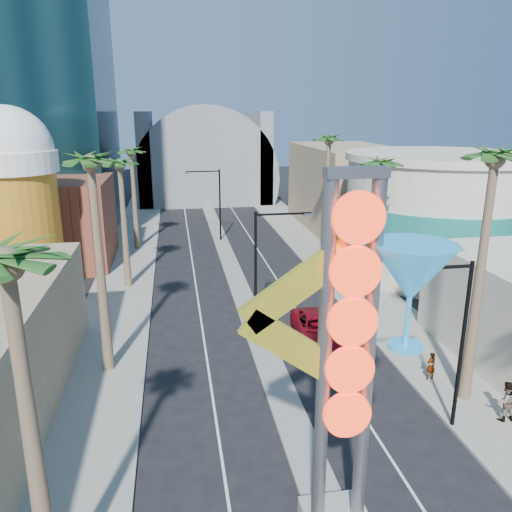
{
  "coord_description": "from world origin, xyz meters",
  "views": [
    {
      "loc": [
        -4.99,
        -10.14,
        14.01
      ],
      "look_at": [
        0.31,
        21.68,
        4.63
      ],
      "focal_mm": 35.0,
      "sensor_mm": 36.0,
      "label": 1
    }
  ],
  "objects_px": {
    "neon_sign": "(373,340)",
    "pedestrian_a": "(431,366)",
    "pedestrian_b": "(505,401)",
    "red_pickup": "(318,328)"
  },
  "relations": [
    {
      "from": "neon_sign",
      "to": "pedestrian_b",
      "type": "height_order",
      "value": "neon_sign"
    },
    {
      "from": "red_pickup",
      "to": "pedestrian_a",
      "type": "distance_m",
      "value": 7.45
    },
    {
      "from": "pedestrian_b",
      "to": "neon_sign",
      "type": "bearing_deg",
      "value": 29.29
    },
    {
      "from": "red_pickup",
      "to": "pedestrian_a",
      "type": "height_order",
      "value": "pedestrian_a"
    },
    {
      "from": "neon_sign",
      "to": "pedestrian_b",
      "type": "relative_size",
      "value": 6.44
    },
    {
      "from": "neon_sign",
      "to": "red_pickup",
      "type": "height_order",
      "value": "neon_sign"
    },
    {
      "from": "neon_sign",
      "to": "red_pickup",
      "type": "distance_m",
      "value": 16.48
    },
    {
      "from": "neon_sign",
      "to": "red_pickup",
      "type": "xyz_separation_m",
      "value": [
        2.81,
        14.88,
        -6.5
      ]
    },
    {
      "from": "pedestrian_b",
      "to": "red_pickup",
      "type": "bearing_deg",
      "value": -58.32
    },
    {
      "from": "neon_sign",
      "to": "pedestrian_a",
      "type": "xyz_separation_m",
      "value": [
        7.36,
        8.99,
        -6.38
      ]
    }
  ]
}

